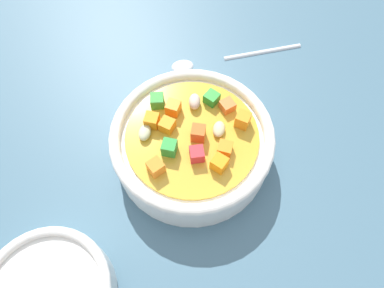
# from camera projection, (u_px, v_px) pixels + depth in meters

# --- Properties ---
(ground_plane) EXTENTS (1.40, 1.40, 0.02)m
(ground_plane) POSITION_uv_depth(u_px,v_px,m) (192.00, 157.00, 0.50)
(ground_plane) COLOR #42667A
(soup_bowl_main) EXTENTS (0.21, 0.21, 0.07)m
(soup_bowl_main) POSITION_uv_depth(u_px,v_px,m) (192.00, 143.00, 0.46)
(soup_bowl_main) COLOR white
(soup_bowl_main) RESTS_ON ground_plane
(spoon) EXTENTS (0.19, 0.13, 0.01)m
(spoon) POSITION_uv_depth(u_px,v_px,m) (220.00, 58.00, 0.57)
(spoon) COLOR silver
(spoon) RESTS_ON ground_plane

